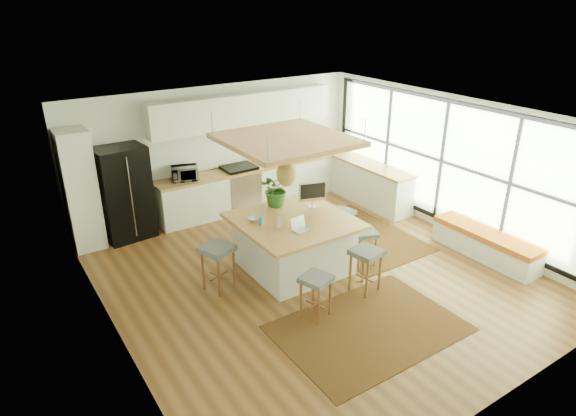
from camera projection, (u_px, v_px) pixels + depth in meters
floor at (314, 274)px, 8.45m from camera, size 7.00×7.00×0.00m
ceiling at (318, 118)px, 7.37m from camera, size 7.00×7.00×0.00m
wall_back at (219, 149)px, 10.59m from camera, size 6.50×0.00×6.50m
wall_front at (511, 308)px, 5.23m from camera, size 6.50×0.00×6.50m
wall_left at (109, 256)px, 6.27m from camera, size 0.00×7.00×7.00m
wall_right at (451, 166)px, 9.55m from camera, size 0.00×7.00×7.00m
window_wall at (450, 163)px, 9.52m from camera, size 0.10×6.20×2.60m
pantry at (80, 191)px, 8.95m from camera, size 0.55×0.60×2.25m
back_counter_base at (250, 188)px, 10.99m from camera, size 4.20×0.60×0.88m
back_counter_top at (249, 168)px, 10.80m from camera, size 4.24×0.64×0.05m
backsplash at (242, 145)px, 10.85m from camera, size 4.20×0.02×0.80m
upper_cabinets at (244, 110)px, 10.41m from camera, size 4.20×0.34×0.70m
range at (240, 187)px, 10.84m from camera, size 0.76×0.62×1.00m
right_counter_base at (366, 183)px, 11.28m from camera, size 0.60×2.50×0.88m
right_counter_top at (368, 163)px, 11.10m from camera, size 0.64×2.54×0.05m
window_bench at (485, 244)px, 8.92m from camera, size 0.52×2.00×0.50m
ceiling_panel at (286, 156)px, 7.79m from camera, size 1.86×1.86×0.80m
rug_near at (369, 328)px, 7.08m from camera, size 2.60×1.80×0.01m
rug_right at (358, 236)px, 9.77m from camera, size 1.80×2.60×0.01m
fridge at (124, 193)px, 9.41m from camera, size 0.97×0.79×1.82m
island at (293, 244)px, 8.48m from camera, size 1.85×1.85×0.93m
stool_near_left at (316, 296)px, 7.21m from camera, size 0.51×0.51×0.68m
stool_near_right at (365, 271)px, 7.85m from camera, size 0.51×0.51×0.74m
stool_right_front at (364, 246)px, 8.64m from camera, size 0.49×0.49×0.64m
stool_right_back at (342, 225)px, 9.42m from camera, size 0.46×0.46×0.66m
stool_left_side at (219, 269)px, 7.90m from camera, size 0.58×0.58×0.77m
laptop at (302, 224)px, 7.85m from camera, size 0.34×0.36×0.22m
monitor at (312, 193)px, 8.66m from camera, size 0.54×0.32×0.47m
microwave at (185, 172)px, 9.98m from camera, size 0.58×0.42×0.35m
island_plant at (276, 192)px, 8.74m from camera, size 0.78×0.82×0.50m
island_bowl at (254, 219)px, 8.23m from camera, size 0.23×0.23×0.05m
island_bottle_0 at (262, 219)px, 8.05m from camera, size 0.07×0.07×0.19m
island_bottle_1 at (278, 223)px, 7.94m from camera, size 0.07×0.07×0.19m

